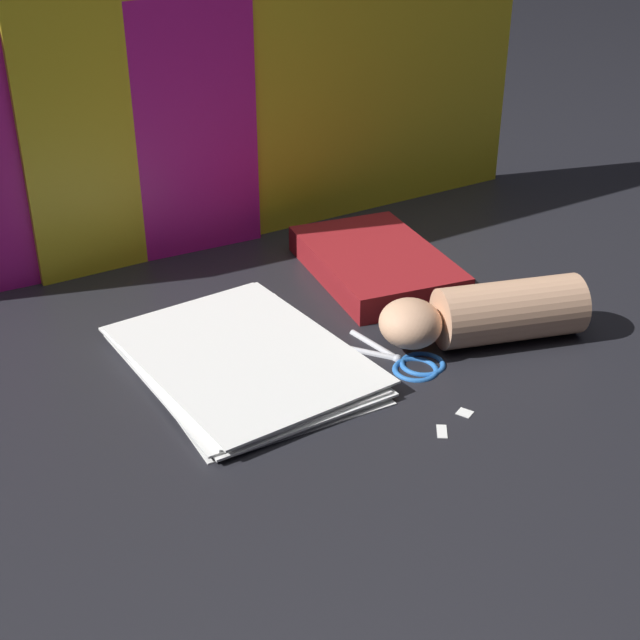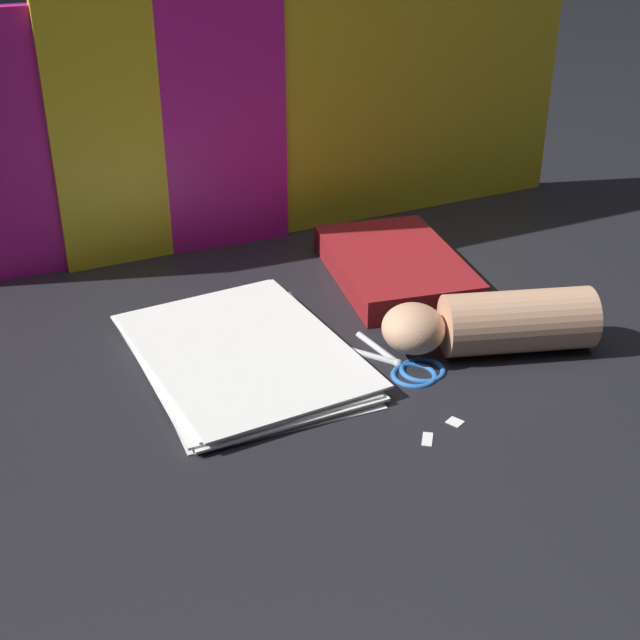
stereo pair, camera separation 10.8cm
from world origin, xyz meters
The scene contains 10 objects.
ground_plane centered at (0.00, 0.00, 0.00)m, with size 6.00×6.00×0.00m, color black.
backdrop_panel_left centered at (-0.15, 0.43, 0.19)m, with size 0.54×0.05×0.38m.
backdrop_panel_center centered at (0.20, 0.43, 0.27)m, with size 0.87×0.03×0.53m.
paper_stack centered at (-0.08, 0.07, 0.01)m, with size 0.26×0.34×0.02m.
book_closed centered at (0.20, 0.19, 0.02)m, with size 0.22×0.30×0.04m.
scissors centered at (0.09, -0.03, 0.00)m, with size 0.11×0.15×0.01m.
hand_forearm centered at (0.21, -0.04, 0.04)m, with size 0.28×0.16×0.08m.
paper_scrap_near centered at (0.00, -0.06, 0.00)m, with size 0.02×0.02×0.00m.
paper_scrap_mid centered at (0.08, -0.16, 0.00)m, with size 0.02×0.02×0.00m.
paper_scrap_far centered at (0.04, -0.17, 0.00)m, with size 0.02×0.03×0.00m.
Camera 2 is at (-0.39, -0.84, 0.57)m, focal length 50.00 mm.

